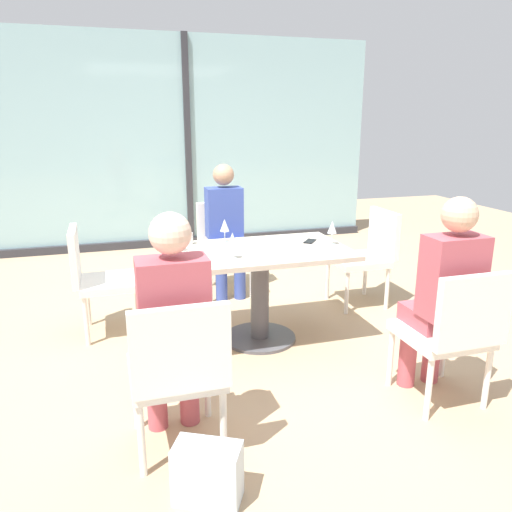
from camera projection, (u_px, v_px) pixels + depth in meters
ground_plane at (260, 339)px, 3.89m from camera, size 12.00×12.00×0.00m
window_wall_backdrop at (188, 154)px, 6.51m from camera, size 5.03×0.10×2.70m
dining_table_main at (260, 273)px, 3.74m from camera, size 1.32×0.83×0.73m
chair_front_left at (178, 368)px, 2.42m from camera, size 0.46×0.50×0.87m
chair_front_right at (453, 329)px, 2.87m from camera, size 0.46×0.50×0.87m
chair_near_window at (223, 242)px, 4.87m from camera, size 0.46×0.51×0.87m
chair_far_right at (368, 252)px, 4.52m from camera, size 0.50×0.46×0.87m
chair_far_left at (97, 274)px, 3.86m from camera, size 0.50×0.46×0.87m
person_front_left at (173, 321)px, 2.47m from camera, size 0.34×0.39×1.26m
person_front_right at (444, 290)px, 2.91m from camera, size 0.34×0.39×1.26m
person_near_window at (226, 224)px, 4.71m from camera, size 0.34×0.39×1.26m
wine_glass_0 at (225, 226)px, 3.86m from camera, size 0.07×0.07×0.18m
wine_glass_1 at (332, 228)px, 3.79m from camera, size 0.07×0.07×0.18m
wine_glass_2 at (178, 234)px, 3.60m from camera, size 0.07×0.07×0.18m
wine_glass_3 at (232, 240)px, 3.41m from camera, size 0.07×0.07×0.18m
coffee_cup at (188, 239)px, 3.82m from camera, size 0.08×0.08×0.09m
cell_phone_on_table at (310, 241)px, 3.91m from camera, size 0.14×0.16×0.01m
handbag_0 at (208, 473)px, 2.22m from camera, size 0.34×0.28×0.28m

